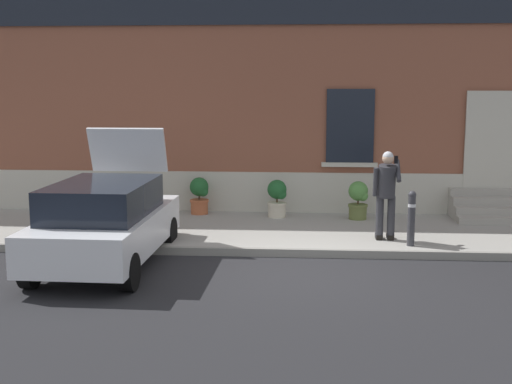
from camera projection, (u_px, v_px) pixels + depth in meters
ground_plane at (296, 271)px, 11.46m from camera, size 80.00×80.00×0.00m
sidewalk at (298, 231)px, 14.20m from camera, size 24.00×3.60×0.15m
curb_edge at (297, 253)px, 12.37m from camera, size 24.00×0.12×0.15m
building_facade at (301, 60)px, 16.08m from camera, size 24.00×1.52×7.50m
entrance_stoop at (492, 208)px, 15.15m from camera, size 1.80×1.28×0.64m
hatchback_car_white at (106, 221)px, 11.65m from camera, size 1.86×4.10×2.34m
bollard_near_person at (411, 216)px, 12.53m from camera, size 0.15×0.15×1.04m
person_on_phone at (386, 190)px, 12.90m from camera, size 0.51×0.50×1.74m
planter_charcoal at (121, 195)px, 15.61m from camera, size 0.44×0.44×0.86m
planter_terracotta at (200, 195)px, 15.66m from camera, size 0.44×0.44×0.86m
planter_cream at (277, 197)px, 15.28m from camera, size 0.44×0.44×0.86m
planter_olive at (358, 199)px, 15.04m from camera, size 0.44×0.44×0.86m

